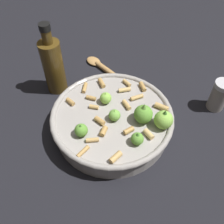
{
  "coord_description": "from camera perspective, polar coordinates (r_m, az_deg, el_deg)",
  "views": [
    {
      "loc": [
        -0.17,
        0.34,
        0.5
      ],
      "look_at": [
        0.0,
        0.0,
        0.06
      ],
      "focal_mm": 40.05,
      "sensor_mm": 36.0,
      "label": 1
    }
  ],
  "objects": [
    {
      "name": "ground_plane",
      "position": [
        0.63,
        -0.0,
        -3.64
      ],
      "size": [
        2.4,
        2.4,
        0.0
      ],
      "primitive_type": "plane",
      "color": "black"
    },
    {
      "name": "cooking_pan",
      "position": [
        0.6,
        0.26,
        -1.79
      ],
      "size": [
        0.29,
        0.29,
        0.11
      ],
      "color": "#9E9993",
      "rests_on": "ground"
    },
    {
      "name": "pepper_shaker",
      "position": [
        0.7,
        23.29,
        3.5
      ],
      "size": [
        0.05,
        0.05,
        0.09
      ],
      "color": "gray",
      "rests_on": "ground"
    },
    {
      "name": "olive_oil_bottle",
      "position": [
        0.69,
        -13.3,
        10.34
      ],
      "size": [
        0.06,
        0.06,
        0.2
      ],
      "color": "#4C3814",
      "rests_on": "ground"
    },
    {
      "name": "wooden_spoon",
      "position": [
        0.76,
        0.01,
        8.66
      ],
      "size": [
        0.25,
        0.12,
        0.02
      ],
      "color": "#B2844C",
      "rests_on": "ground"
    }
  ]
}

